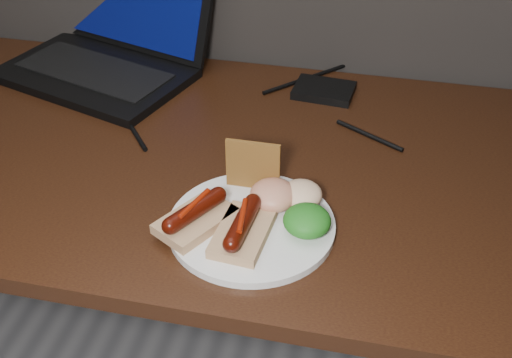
% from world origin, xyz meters
% --- Properties ---
extents(desk, '(1.40, 0.70, 0.75)m').
position_xyz_m(desk, '(0.00, 1.38, 0.66)').
color(desk, '#321B0C').
rests_on(desk, ground).
extents(laptop, '(0.46, 0.42, 0.25)m').
position_xyz_m(laptop, '(-0.19, 1.65, 0.81)').
color(laptop, black).
rests_on(laptop, desk).
extents(hard_drive, '(0.12, 0.09, 0.02)m').
position_xyz_m(hard_drive, '(0.26, 1.63, 0.76)').
color(hard_drive, black).
rests_on(hard_drive, desk).
extents(desk_cables, '(0.86, 0.40, 0.01)m').
position_xyz_m(desk_cables, '(0.01, 1.53, 0.75)').
color(desk_cables, black).
rests_on(desk_cables, desk).
extents(plate, '(0.26, 0.26, 0.01)m').
position_xyz_m(plate, '(0.21, 1.20, 0.76)').
color(plate, silver).
rests_on(plate, desk).
extents(bread_sausage_left, '(0.12, 0.13, 0.04)m').
position_xyz_m(bread_sausage_left, '(0.13, 1.18, 0.78)').
color(bread_sausage_left, tan).
rests_on(bread_sausage_left, plate).
extents(bread_sausage_center, '(0.08, 0.12, 0.04)m').
position_xyz_m(bread_sausage_center, '(0.21, 1.17, 0.78)').
color(bread_sausage_center, tan).
rests_on(bread_sausage_center, plate).
extents(crispbread, '(0.09, 0.01, 0.08)m').
position_xyz_m(crispbread, '(0.19, 1.29, 0.80)').
color(crispbread, '#956028').
rests_on(crispbread, plate).
extents(salad_greens, '(0.07, 0.07, 0.04)m').
position_xyz_m(salad_greens, '(0.29, 1.20, 0.78)').
color(salad_greens, '#1B5110').
rests_on(salad_greens, plate).
extents(salsa_mound, '(0.07, 0.07, 0.04)m').
position_xyz_m(salsa_mound, '(0.23, 1.25, 0.78)').
color(salsa_mound, '#A81210').
rests_on(salsa_mound, plate).
extents(coleslaw_mound, '(0.06, 0.06, 0.04)m').
position_xyz_m(coleslaw_mound, '(0.28, 1.26, 0.78)').
color(coleslaw_mound, silver).
rests_on(coleslaw_mound, plate).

